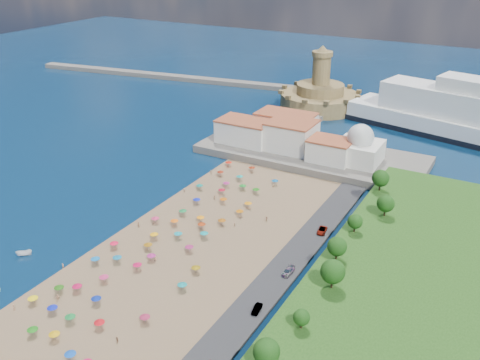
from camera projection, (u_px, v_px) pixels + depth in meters
The scene contains 12 objects.
ground at pixel (188, 231), 161.78m from camera, with size 700.00×700.00×0.00m, color #071938.
terrace at pixel (311, 154), 214.74m from camera, with size 90.00×36.00×3.00m, color #59544C.
jetty at pixel (296, 122), 252.40m from camera, with size 18.00×70.00×2.40m, color #59544C.
breakwater at pixel (180, 78), 331.43m from camera, with size 200.00×7.00×2.60m, color #59544C.
waterfront_buildings at pixel (283, 134), 218.37m from camera, with size 57.00×29.00×11.00m.
domed_building at pixel (359, 147), 201.20m from camera, with size 16.00×16.00×15.00m.
fortress at pixel (320, 96), 273.96m from camera, with size 40.00×40.00×32.40m.
beach_parasols at pixel (163, 241), 152.73m from camera, with size 32.31×116.87×2.20m.
beachgoers at pixel (178, 227), 161.90m from camera, with size 36.62×92.15×1.88m.
moored_boats at pixel (12, 271), 141.33m from camera, with size 12.34×20.74×1.67m.
parked_cars at pixel (284, 276), 138.20m from camera, with size 2.98×68.59×1.42m.
hillside_trees at pixel (337, 253), 132.33m from camera, with size 11.53×105.62×7.48m.
Camera 1 is at (82.03, -115.28, 81.50)m, focal length 40.00 mm.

